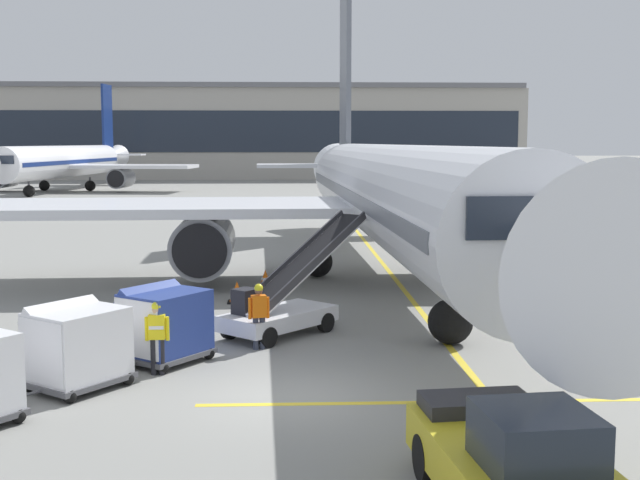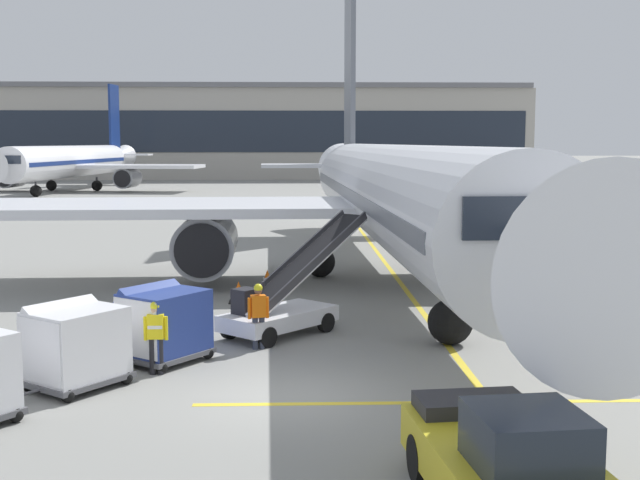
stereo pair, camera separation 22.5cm
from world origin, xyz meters
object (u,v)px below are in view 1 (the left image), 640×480
at_px(baggage_cart_second, 76,344).
at_px(parked_airplane, 390,194).
at_px(distant_airplane, 64,162).
at_px(pushback_tug, 515,462).
at_px(safety_cone_wingtip, 237,292).
at_px(baggage_cart_lead, 164,322).
at_px(ground_crew_by_carts, 259,312).
at_px(belt_loader, 284,302).
at_px(safety_cone_engine_keepout, 265,281).
at_px(ground_crew_by_loader, 157,333).

bearing_deg(baggage_cart_second, parked_airplane, 58.31).
bearing_deg(distant_airplane, baggage_cart_second, -75.05).
relative_size(baggage_cart_second, pushback_tug, 0.58).
bearing_deg(safety_cone_wingtip, baggage_cart_lead, -100.20).
relative_size(ground_crew_by_carts, safety_cone_wingtip, 2.39).
distance_m(belt_loader, pushback_tug, 12.12).
distance_m(baggage_cart_lead, distant_airplane, 74.46).
height_order(safety_cone_engine_keepout, safety_cone_wingtip, safety_cone_engine_keepout).
relative_size(baggage_cart_second, safety_cone_engine_keepout, 3.45).
height_order(baggage_cart_lead, pushback_tug, baggage_cart_lead).
height_order(belt_loader, baggage_cart_lead, belt_loader).
height_order(parked_airplane, ground_crew_by_loader, parked_airplane).
bearing_deg(ground_crew_by_carts, ground_crew_by_loader, -134.95).
xyz_separation_m(ground_crew_by_loader, safety_cone_engine_keepout, (2.25, 10.87, -0.62)).
distance_m(baggage_cart_second, safety_cone_engine_keepout, 12.49).
height_order(parked_airplane, baggage_cart_second, parked_airplane).
bearing_deg(baggage_cart_second, distant_airplane, 104.95).
xyz_separation_m(parked_airplane, safety_cone_engine_keepout, (-4.84, -2.25, -3.01)).
relative_size(ground_crew_by_loader, safety_cone_engine_keepout, 2.26).
relative_size(ground_crew_by_loader, safety_cone_wingtip, 2.39).
height_order(baggage_cart_second, safety_cone_wingtip, baggage_cart_second).
bearing_deg(distant_airplane, safety_cone_wingtip, -70.51).
distance_m(parked_airplane, baggage_cart_second, 16.75).
xyz_separation_m(belt_loader, baggage_cart_second, (-4.56, -5.01, 0.09)).
xyz_separation_m(parked_airplane, safety_cone_wingtip, (-5.74, -4.46, -3.03)).
height_order(baggage_cart_lead, ground_crew_by_loader, baggage_cart_lead).
height_order(baggage_cart_lead, safety_cone_engine_keepout, baggage_cart_lead).
height_order(safety_cone_wingtip, distant_airplane, distant_airplane).
distance_m(safety_cone_engine_keepout, distant_airplane, 65.99).
bearing_deg(baggage_cart_lead, ground_crew_by_loader, -89.73).
relative_size(parked_airplane, baggage_cart_lead, 15.82).
xyz_separation_m(baggage_cart_second, safety_cone_engine_keepout, (3.87, 11.86, -0.62)).
bearing_deg(safety_cone_engine_keepout, ground_crew_by_carts, -89.73).
xyz_separation_m(parked_airplane, pushback_tug, (-0.77, -20.73, -2.56)).
xyz_separation_m(ground_crew_by_carts, safety_cone_wingtip, (-0.95, 6.35, -0.64)).
relative_size(belt_loader, safety_cone_engine_keepout, 5.99).
relative_size(belt_loader, baggage_cart_second, 1.74).
bearing_deg(parked_airplane, safety_cone_engine_keepout, -155.08).
height_order(baggage_cart_second, distant_airplane, distant_airplane).
height_order(pushback_tug, ground_crew_by_carts, pushback_tug).
relative_size(parked_airplane, pushback_tug, 9.17).
bearing_deg(safety_cone_wingtip, baggage_cart_second, -107.11).
relative_size(ground_crew_by_carts, safety_cone_engine_keepout, 2.26).
bearing_deg(safety_cone_wingtip, distant_airplane, 109.49).
height_order(parked_airplane, belt_loader, parked_airplane).
height_order(belt_loader, baggage_cart_second, belt_loader).
bearing_deg(safety_cone_wingtip, belt_loader, -70.98).
xyz_separation_m(pushback_tug, distant_airplane, (-27.55, 80.08, 2.36)).
relative_size(baggage_cart_lead, ground_crew_by_carts, 1.52).
xyz_separation_m(pushback_tug, ground_crew_by_loader, (-6.32, 7.62, 0.17)).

